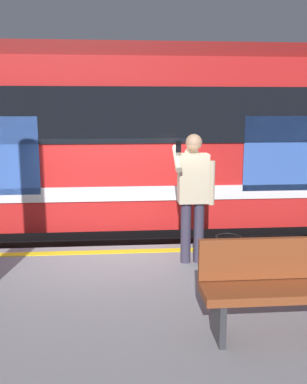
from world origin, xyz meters
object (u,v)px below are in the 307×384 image
bench (283,284)px  train_carriage (139,135)px  passenger (193,188)px  handbag (228,250)px

bench → train_carriage: bearing=-76.7°
passenger → handbag: 1.01m
passenger → handbag: bearing=175.0°
handbag → bench: (-0.02, 1.94, 0.32)m
handbag → train_carriage: bearing=-68.5°
bench → handbag: bearing=-89.4°
handbag → bench: size_ratio=0.25×
passenger → bench: size_ratio=1.13×
train_carriage → passenger: size_ratio=7.40×
train_carriage → passenger: 2.83m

